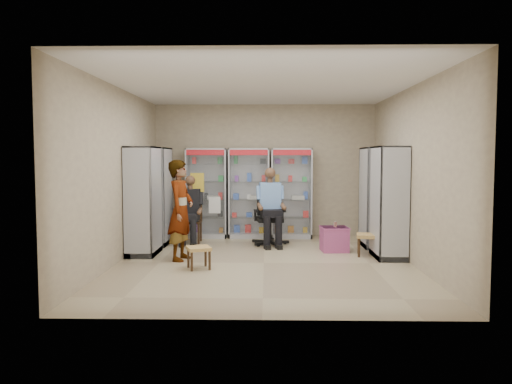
{
  "coord_description": "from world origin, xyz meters",
  "views": [
    {
      "loc": [
        0.05,
        -8.42,
        1.81
      ],
      "look_at": [
        -0.15,
        0.7,
        1.17
      ],
      "focal_mm": 35.0,
      "sensor_mm": 36.0,
      "label": 1
    }
  ],
  "objects_px": {
    "wooden_chair": "(191,221)",
    "seated_shopkeeper": "(270,209)",
    "cabinet_back_right": "(291,193)",
    "cabinet_right_far": "(375,197)",
    "cabinet_back_mid": "(249,193)",
    "woven_stool_a": "(368,245)",
    "woven_stool_b": "(199,258)",
    "cabinet_right_near": "(389,202)",
    "pink_trunk": "(334,239)",
    "cabinet_left_near": "(143,201)",
    "standing_man": "(181,210)",
    "cabinet_back_left": "(207,193)",
    "office_chair": "(270,216)",
    "cabinet_left_far": "(157,196)"
  },
  "relations": [
    {
      "from": "cabinet_back_right",
      "to": "pink_trunk",
      "type": "height_order",
      "value": "cabinet_back_right"
    },
    {
      "from": "cabinet_back_right",
      "to": "cabinet_left_near",
      "type": "xyz_separation_m",
      "value": [
        -2.83,
        -2.03,
        0.0
      ]
    },
    {
      "from": "cabinet_back_left",
      "to": "wooden_chair",
      "type": "distance_m",
      "value": 0.94
    },
    {
      "from": "woven_stool_b",
      "to": "office_chair",
      "type": "bearing_deg",
      "value": 62.95
    },
    {
      "from": "cabinet_back_left",
      "to": "woven_stool_a",
      "type": "distance_m",
      "value": 3.9
    },
    {
      "from": "cabinet_left_near",
      "to": "seated_shopkeeper",
      "type": "relative_size",
      "value": 1.34
    },
    {
      "from": "wooden_chair",
      "to": "pink_trunk",
      "type": "xyz_separation_m",
      "value": [
        2.9,
        -0.91,
        -0.23
      ]
    },
    {
      "from": "cabinet_back_mid",
      "to": "woven_stool_a",
      "type": "distance_m",
      "value": 3.17
    },
    {
      "from": "seated_shopkeeper",
      "to": "cabinet_right_near",
      "type": "bearing_deg",
      "value": -38.79
    },
    {
      "from": "cabinet_left_near",
      "to": "office_chair",
      "type": "relative_size",
      "value": 1.71
    },
    {
      "from": "cabinet_back_right",
      "to": "cabinet_right_far",
      "type": "bearing_deg",
      "value": -34.73
    },
    {
      "from": "cabinet_back_right",
      "to": "cabinet_right_far",
      "type": "height_order",
      "value": "same"
    },
    {
      "from": "cabinet_back_right",
      "to": "standing_man",
      "type": "height_order",
      "value": "cabinet_back_right"
    },
    {
      "from": "cabinet_right_near",
      "to": "cabinet_left_far",
      "type": "xyz_separation_m",
      "value": [
        -4.46,
        1.3,
        0.0
      ]
    },
    {
      "from": "cabinet_right_far",
      "to": "cabinet_left_near",
      "type": "distance_m",
      "value": 4.55
    },
    {
      "from": "woven_stool_a",
      "to": "woven_stool_b",
      "type": "height_order",
      "value": "woven_stool_a"
    },
    {
      "from": "seated_shopkeeper",
      "to": "standing_man",
      "type": "relative_size",
      "value": 0.85
    },
    {
      "from": "office_chair",
      "to": "pink_trunk",
      "type": "xyz_separation_m",
      "value": [
        1.24,
        -0.71,
        -0.35
      ]
    },
    {
      "from": "cabinet_back_left",
      "to": "cabinet_back_mid",
      "type": "height_order",
      "value": "same"
    },
    {
      "from": "cabinet_back_mid",
      "to": "woven_stool_a",
      "type": "height_order",
      "value": "cabinet_back_mid"
    },
    {
      "from": "cabinet_back_right",
      "to": "cabinet_back_mid",
      "type": "bearing_deg",
      "value": 180.0
    },
    {
      "from": "cabinet_back_right",
      "to": "cabinet_right_near",
      "type": "height_order",
      "value": "same"
    },
    {
      "from": "pink_trunk",
      "to": "woven_stool_a",
      "type": "xyz_separation_m",
      "value": [
        0.55,
        -0.44,
        -0.03
      ]
    },
    {
      "from": "cabinet_back_left",
      "to": "cabinet_back_mid",
      "type": "bearing_deg",
      "value": 0.0
    },
    {
      "from": "wooden_chair",
      "to": "cabinet_left_far",
      "type": "bearing_deg",
      "value": -163.61
    },
    {
      "from": "cabinet_right_near",
      "to": "woven_stool_a",
      "type": "relative_size",
      "value": 4.98
    },
    {
      "from": "pink_trunk",
      "to": "woven_stool_b",
      "type": "xyz_separation_m",
      "value": [
        -2.4,
        -1.57,
        -0.05
      ]
    },
    {
      "from": "cabinet_back_left",
      "to": "cabinet_left_near",
      "type": "height_order",
      "value": "same"
    },
    {
      "from": "pink_trunk",
      "to": "cabinet_right_far",
      "type": "bearing_deg",
      "value": 29.84
    },
    {
      "from": "cabinet_left_far",
      "to": "woven_stool_a",
      "type": "relative_size",
      "value": 4.98
    },
    {
      "from": "pink_trunk",
      "to": "woven_stool_b",
      "type": "height_order",
      "value": "pink_trunk"
    },
    {
      "from": "cabinet_right_near",
      "to": "pink_trunk",
      "type": "relative_size",
      "value": 4.09
    },
    {
      "from": "office_chair",
      "to": "woven_stool_a",
      "type": "xyz_separation_m",
      "value": [
        1.79,
        -1.15,
        -0.38
      ]
    },
    {
      "from": "woven_stool_a",
      "to": "woven_stool_b",
      "type": "bearing_deg",
      "value": -159.16
    },
    {
      "from": "cabinet_right_far",
      "to": "wooden_chair",
      "type": "height_order",
      "value": "cabinet_right_far"
    },
    {
      "from": "cabinet_back_left",
      "to": "cabinet_back_mid",
      "type": "distance_m",
      "value": 0.95
    },
    {
      "from": "wooden_chair",
      "to": "seated_shopkeeper",
      "type": "bearing_deg",
      "value": -8.47
    },
    {
      "from": "cabinet_back_right",
      "to": "standing_man",
      "type": "distance_m",
      "value": 3.25
    },
    {
      "from": "cabinet_back_left",
      "to": "pink_trunk",
      "type": "distance_m",
      "value": 3.2
    },
    {
      "from": "cabinet_back_left",
      "to": "cabinet_right_near",
      "type": "xyz_separation_m",
      "value": [
        3.53,
        -2.23,
        0.0
      ]
    },
    {
      "from": "wooden_chair",
      "to": "woven_stool_b",
      "type": "relative_size",
      "value": 2.61
    },
    {
      "from": "cabinet_back_mid",
      "to": "woven_stool_b",
      "type": "xyz_separation_m",
      "value": [
        -0.7,
        -3.2,
        -0.82
      ]
    },
    {
      "from": "wooden_chair",
      "to": "cabinet_right_far",
      "type": "bearing_deg",
      "value": -6.04
    },
    {
      "from": "wooden_chair",
      "to": "cabinet_back_mid",
      "type": "bearing_deg",
      "value": 31.31
    },
    {
      "from": "wooden_chair",
      "to": "woven_stool_a",
      "type": "distance_m",
      "value": 3.71
    },
    {
      "from": "cabinet_left_far",
      "to": "cabinet_left_near",
      "type": "xyz_separation_m",
      "value": [
        0.0,
        -1.1,
        0.0
      ]
    },
    {
      "from": "cabinet_back_mid",
      "to": "cabinet_left_near",
      "type": "height_order",
      "value": "same"
    },
    {
      "from": "cabinet_back_right",
      "to": "cabinet_left_far",
      "type": "relative_size",
      "value": 1.0
    },
    {
      "from": "cabinet_back_left",
      "to": "woven_stool_b",
      "type": "relative_size",
      "value": 5.55
    },
    {
      "from": "woven_stool_a",
      "to": "seated_shopkeeper",
      "type": "bearing_deg",
      "value": 148.34
    }
  ]
}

